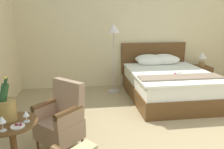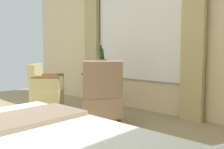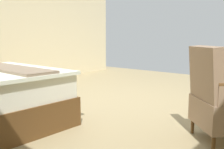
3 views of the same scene
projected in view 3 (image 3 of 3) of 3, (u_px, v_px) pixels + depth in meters
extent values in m
plane|color=tan|center=(109.00, 104.00, 3.95)|extent=(7.86, 7.86, 0.00)
cube|color=beige|center=(9.00, 19.00, 5.76)|extent=(0.12, 6.48, 2.93)
cube|color=gray|center=(6.00, 68.00, 3.09)|extent=(1.67, 0.39, 0.03)
ellipsoid|color=#33702D|center=(0.00, 67.00, 3.15)|extent=(0.03, 0.05, 0.01)
cylinder|color=brown|center=(214.00, 144.00, 2.27)|extent=(0.04, 0.04, 0.16)
cylinder|color=brown|center=(192.00, 126.00, 2.74)|extent=(0.04, 0.04, 0.16)
cube|color=#95785F|center=(223.00, 113.00, 2.49)|extent=(0.74, 0.74, 0.28)
cube|color=#95785F|center=(206.00, 73.00, 2.41)|extent=(0.49, 0.49, 0.53)
cube|color=#95785F|center=(215.00, 85.00, 2.68)|extent=(0.37, 0.38, 0.18)
cylinder|color=brown|center=(215.00, 77.00, 2.67)|extent=(0.37, 0.38, 0.09)
cylinder|color=brown|center=(224.00, 103.00, 3.76)|extent=(0.04, 0.04, 0.13)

